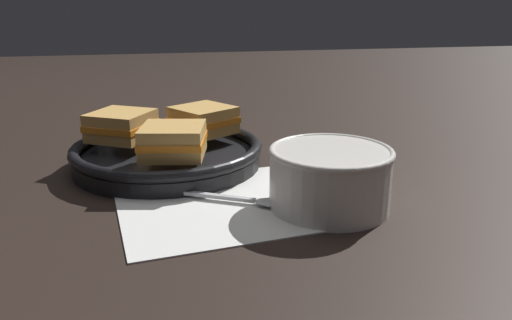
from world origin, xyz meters
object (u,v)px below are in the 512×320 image
spoon (258,201)px  sandwich_near_right (173,141)px  sandwich_near_left (121,126)px  skillet (168,154)px  sandwich_far_left (203,120)px  soup_bowl (330,174)px

spoon → sandwich_near_right: (-0.10, 0.12, 0.06)m
sandwich_near_left → skillet: bearing=-25.4°
spoon → sandwich_near_left: sandwich_near_left is taller
sandwich_near_left → sandwich_far_left: size_ratio=0.99×
soup_bowl → sandwich_far_left: sandwich_far_left is taller
sandwich_near_left → sandwich_near_right: bearing=-55.4°
sandwich_near_left → sandwich_near_right: (0.08, -0.11, 0.00)m
spoon → sandwich_near_left: bearing=156.7°
sandwich_near_left → spoon: bearing=-52.0°
spoon → skillet: (-0.11, 0.20, 0.01)m
skillet → sandwich_near_right: 0.09m
soup_bowl → sandwich_far_left: size_ratio=1.26×
soup_bowl → spoon: soup_bowl is taller
spoon → sandwich_far_left: size_ratio=1.24×
sandwich_far_left → spoon: bearing=-79.9°
spoon → sandwich_near_right: size_ratio=1.44×
sandwich_near_right → skillet: bearing=94.6°
spoon → sandwich_near_left: (-0.18, 0.23, 0.06)m
skillet → sandwich_near_right: size_ratio=2.83×
soup_bowl → sandwich_near_left: 0.37m
spoon → sandwich_far_left: (-0.04, 0.24, 0.06)m
spoon → sandwich_near_right: bearing=159.6°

